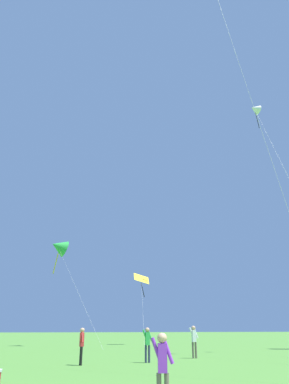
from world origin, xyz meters
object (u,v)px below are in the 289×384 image
at_px(kite_white_distant, 255,109).
at_px(person_with_spool, 147,341).
at_px(person_near_tree, 163,364).
at_px(person_far_back, 82,342).
at_px(person_in_red_shirt, 194,339).
at_px(kite_green_small, 59,247).
at_px(kite_yellow_diamond, 142,281).

distance_m(kite_white_distant, person_with_spool, 19.77).
bearing_deg(person_near_tree, person_far_back, 91.00).
bearing_deg(kite_white_distant, person_near_tree, -133.69).
distance_m(person_with_spool, person_in_red_shirt, 4.08).
bearing_deg(kite_white_distant, person_in_red_shirt, -179.37).
bearing_deg(person_in_red_shirt, person_far_back, -160.24).
height_order(kite_green_small, kite_white_distant, kite_white_distant).
bearing_deg(person_in_red_shirt, person_near_tree, -116.46).
distance_m(person_in_red_shirt, person_near_tree, 15.09).
bearing_deg(person_near_tree, person_with_spool, 74.30).
bearing_deg(person_with_spool, kite_white_distant, 12.40).
bearing_deg(person_far_back, person_in_red_shirt, 19.76).
relative_size(person_with_spool, person_far_back, 1.01).
bearing_deg(person_in_red_shirt, kite_green_small, 111.16).
xyz_separation_m(kite_yellow_diamond, person_in_red_shirt, (-2.55, -19.70, -5.63)).
distance_m(kite_white_distant, kite_yellow_diamond, 22.99).
distance_m(person_with_spool, person_far_back, 3.43).
relative_size(kite_green_small, kite_white_distant, 0.59).
distance_m(person_far_back, person_near_tree, 11.02).
bearing_deg(person_with_spool, kite_yellow_diamond, 74.44).
bearing_deg(person_with_spool, kite_green_small, 100.00).
distance_m(kite_green_small, kite_yellow_diamond, 10.26).
relative_size(person_far_back, person_in_red_shirt, 0.93).
bearing_deg(kite_yellow_diamond, kite_green_small, -172.27).
bearing_deg(person_in_red_shirt, kite_yellow_diamond, 82.61).
relative_size(kite_green_small, person_far_back, 6.64).
xyz_separation_m(kite_white_distant, person_far_back, (-13.16, -2.55, -17.08)).
height_order(kite_yellow_diamond, person_with_spool, kite_yellow_diamond).
bearing_deg(kite_white_distant, person_with_spool, -167.60).
height_order(kite_yellow_diamond, person_far_back, kite_yellow_diamond).
bearing_deg(kite_yellow_diamond, person_near_tree, -105.61).
distance_m(kite_yellow_diamond, person_in_red_shirt, 20.65).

